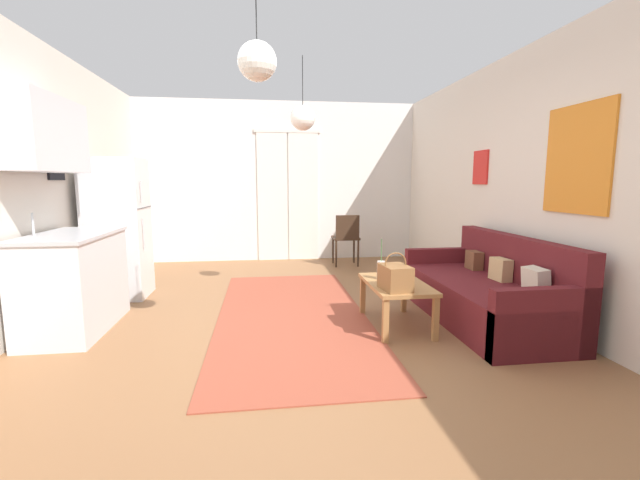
% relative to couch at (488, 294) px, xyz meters
% --- Properties ---
extents(ground_plane, '(5.35, 8.33, 0.10)m').
position_rel_couch_xyz_m(ground_plane, '(-1.92, -0.32, -0.32)').
color(ground_plane, '#8E603D').
extents(wall_back, '(4.95, 0.13, 2.73)m').
position_rel_couch_xyz_m(wall_back, '(-1.91, 3.59, 1.09)').
color(wall_back, white).
rests_on(wall_back, ground_plane).
extents(wall_right, '(0.12, 7.93, 2.73)m').
position_rel_couch_xyz_m(wall_right, '(0.50, -0.32, 1.10)').
color(wall_right, silver).
rests_on(wall_right, ground_plane).
extents(area_rug, '(1.49, 3.53, 0.01)m').
position_rel_couch_xyz_m(area_rug, '(-1.92, 0.40, -0.26)').
color(area_rug, '#9E4733').
rests_on(area_rug, ground_plane).
extents(couch, '(0.86, 2.00, 0.84)m').
position_rel_couch_xyz_m(couch, '(0.00, 0.00, 0.00)').
color(couch, '#5B191E').
rests_on(couch, ground_plane).
extents(coffee_table, '(0.53, 0.90, 0.43)m').
position_rel_couch_xyz_m(coffee_table, '(-0.96, -0.04, 0.10)').
color(coffee_table, '#A87542').
rests_on(coffee_table, ground_plane).
extents(bamboo_vase, '(0.08, 0.08, 0.40)m').
position_rel_couch_xyz_m(bamboo_vase, '(-1.07, 0.11, 0.25)').
color(bamboo_vase, beige).
rests_on(bamboo_vase, coffee_table).
extents(handbag, '(0.25, 0.33, 0.33)m').
position_rel_couch_xyz_m(handbag, '(-1.06, -0.30, 0.27)').
color(handbag, brown).
rests_on(handbag, coffee_table).
extents(refrigerator, '(0.65, 0.59, 1.64)m').
position_rel_couch_xyz_m(refrigerator, '(-3.90, 1.40, 0.56)').
color(refrigerator, white).
rests_on(refrigerator, ground_plane).
extents(kitchen_counter, '(0.62, 1.16, 2.10)m').
position_rel_couch_xyz_m(kitchen_counter, '(-3.97, 0.26, 0.53)').
color(kitchen_counter, silver).
rests_on(kitchen_counter, ground_plane).
extents(accent_chair, '(0.43, 0.41, 0.84)m').
position_rel_couch_xyz_m(accent_chair, '(-0.87, 2.84, 0.22)').
color(accent_chair, '#382619').
rests_on(accent_chair, ground_plane).
extents(pendant_lamp_near, '(0.28, 0.28, 0.66)m').
position_rel_couch_xyz_m(pendant_lamp_near, '(-2.22, -0.65, 1.94)').
color(pendant_lamp_near, black).
extents(pendant_lamp_far, '(0.28, 0.28, 0.80)m').
position_rel_couch_xyz_m(pendant_lamp_far, '(-1.75, 0.97, 1.80)').
color(pendant_lamp_far, black).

